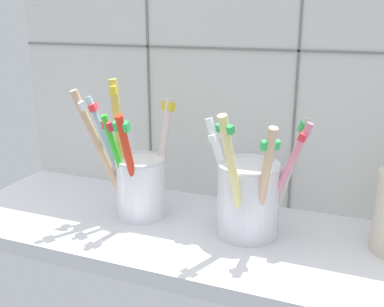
# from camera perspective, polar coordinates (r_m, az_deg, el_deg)

# --- Properties ---
(counter_slab) EXTENTS (0.64, 0.22, 0.02)m
(counter_slab) POSITION_cam_1_polar(r_m,az_deg,el_deg) (0.59, -0.47, -10.12)
(counter_slab) COLOR silver
(counter_slab) RESTS_ON ground
(tile_wall_back) EXTENTS (0.64, 0.02, 0.45)m
(tile_wall_back) POSITION_cam_1_polar(r_m,az_deg,el_deg) (0.64, 3.65, 12.13)
(tile_wall_back) COLOR silver
(tile_wall_back) RESTS_ON ground
(toothbrush_cup_left) EXTENTS (0.10, 0.11, 0.18)m
(toothbrush_cup_left) POSITION_cam_1_polar(r_m,az_deg,el_deg) (0.60, -6.81, -3.18)
(toothbrush_cup_left) COLOR white
(toothbrush_cup_left) RESTS_ON counter_slab
(toothbrush_cup_right) EXTENTS (0.13, 0.11, 0.16)m
(toothbrush_cup_right) POSITION_cam_1_polar(r_m,az_deg,el_deg) (0.55, 7.13, -5.21)
(toothbrush_cup_right) COLOR silver
(toothbrush_cup_right) RESTS_ON counter_slab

